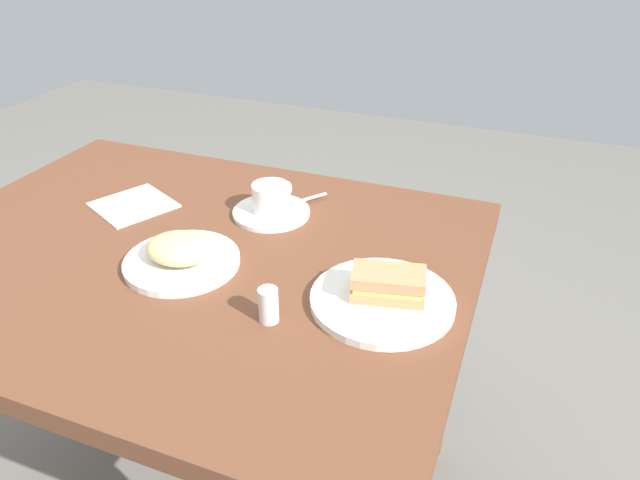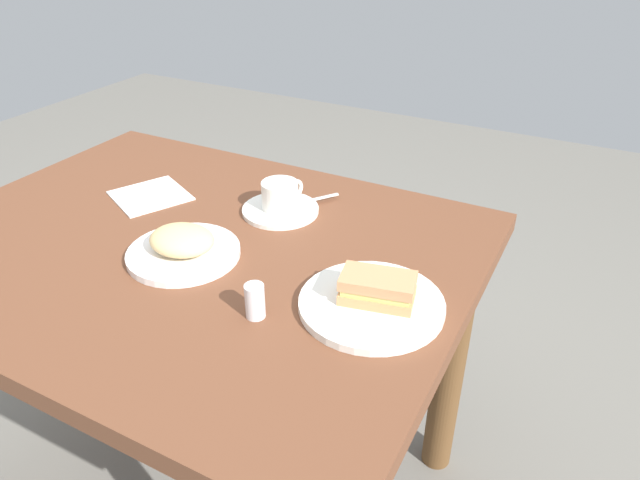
{
  "view_description": "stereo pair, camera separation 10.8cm",
  "coord_description": "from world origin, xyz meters",
  "px_view_note": "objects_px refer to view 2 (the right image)",
  "views": [
    {
      "loc": [
        0.58,
        -0.79,
        1.32
      ],
      "look_at": [
        0.25,
        0.08,
        0.77
      ],
      "focal_mm": 32.66,
      "sensor_mm": 36.0,
      "label": 1
    },
    {
      "loc": [
        0.68,
        -0.74,
        1.32
      ],
      "look_at": [
        0.25,
        0.08,
        0.77
      ],
      "focal_mm": 32.66,
      "sensor_mm": 36.0,
      "label": 2
    }
  ],
  "objects_px": {
    "dining_table": "(197,297)",
    "sandwich_plate": "(371,304)",
    "sandwich_front": "(378,288)",
    "coffee_cup": "(281,194)",
    "side_plate": "(184,253)",
    "napkin": "(150,196)",
    "coffee_saucer": "(281,210)",
    "salt_shaker": "(255,301)",
    "spoon": "(311,200)"
  },
  "relations": [
    {
      "from": "dining_table",
      "to": "sandwich_plate",
      "type": "height_order",
      "value": "sandwich_plate"
    },
    {
      "from": "sandwich_front",
      "to": "coffee_cup",
      "type": "distance_m",
      "value": 0.38
    },
    {
      "from": "side_plate",
      "to": "napkin",
      "type": "distance_m",
      "value": 0.28
    },
    {
      "from": "coffee_saucer",
      "to": "side_plate",
      "type": "bearing_deg",
      "value": -106.24
    },
    {
      "from": "sandwich_front",
      "to": "coffee_saucer",
      "type": "height_order",
      "value": "sandwich_front"
    },
    {
      "from": "salt_shaker",
      "to": "sandwich_plate",
      "type": "bearing_deg",
      "value": 34.4
    },
    {
      "from": "spoon",
      "to": "coffee_saucer",
      "type": "bearing_deg",
      "value": -125.3
    },
    {
      "from": "sandwich_front",
      "to": "side_plate",
      "type": "height_order",
      "value": "sandwich_front"
    },
    {
      "from": "coffee_saucer",
      "to": "spoon",
      "type": "bearing_deg",
      "value": 54.7
    },
    {
      "from": "sandwich_plate",
      "to": "spoon",
      "type": "height_order",
      "value": "spoon"
    },
    {
      "from": "dining_table",
      "to": "sandwich_plate",
      "type": "xyz_separation_m",
      "value": [
        0.4,
        -0.03,
        0.14
      ]
    },
    {
      "from": "dining_table",
      "to": "coffee_cup",
      "type": "xyz_separation_m",
      "value": [
        0.1,
        0.19,
        0.18
      ]
    },
    {
      "from": "sandwich_plate",
      "to": "sandwich_front",
      "type": "xyz_separation_m",
      "value": [
        0.01,
        0.01,
        0.03
      ]
    },
    {
      "from": "spoon",
      "to": "dining_table",
      "type": "bearing_deg",
      "value": -118.91
    },
    {
      "from": "sandwich_plate",
      "to": "sandwich_front",
      "type": "height_order",
      "value": "sandwich_front"
    },
    {
      "from": "sandwich_plate",
      "to": "salt_shaker",
      "type": "relative_size",
      "value": 4.04
    },
    {
      "from": "spoon",
      "to": "napkin",
      "type": "relative_size",
      "value": 0.58
    },
    {
      "from": "spoon",
      "to": "side_plate",
      "type": "distance_m",
      "value": 0.32
    },
    {
      "from": "spoon",
      "to": "napkin",
      "type": "xyz_separation_m",
      "value": [
        -0.34,
        -0.13,
        -0.01
      ]
    },
    {
      "from": "sandwich_plate",
      "to": "salt_shaker",
      "type": "height_order",
      "value": "salt_shaker"
    },
    {
      "from": "sandwich_front",
      "to": "salt_shaker",
      "type": "height_order",
      "value": "sandwich_front"
    },
    {
      "from": "napkin",
      "to": "salt_shaker",
      "type": "xyz_separation_m",
      "value": [
        0.45,
        -0.25,
        0.03
      ]
    },
    {
      "from": "sandwich_plate",
      "to": "coffee_saucer",
      "type": "bearing_deg",
      "value": 144.57
    },
    {
      "from": "sandwich_front",
      "to": "coffee_saucer",
      "type": "xyz_separation_m",
      "value": [
        -0.31,
        0.21,
        -0.03
      ]
    },
    {
      "from": "spoon",
      "to": "napkin",
      "type": "bearing_deg",
      "value": -158.75
    },
    {
      "from": "side_plate",
      "to": "salt_shaker",
      "type": "height_order",
      "value": "salt_shaker"
    },
    {
      "from": "dining_table",
      "to": "napkin",
      "type": "relative_size",
      "value": 7.27
    },
    {
      "from": "sandwich_plate",
      "to": "coffee_saucer",
      "type": "xyz_separation_m",
      "value": [
        -0.31,
        0.22,
        -0.0
      ]
    },
    {
      "from": "dining_table",
      "to": "napkin",
      "type": "height_order",
      "value": "napkin"
    },
    {
      "from": "coffee_saucer",
      "to": "coffee_cup",
      "type": "height_order",
      "value": "coffee_cup"
    },
    {
      "from": "sandwich_plate",
      "to": "side_plate",
      "type": "xyz_separation_m",
      "value": [
        -0.37,
        -0.02,
        0.0
      ]
    },
    {
      "from": "side_plate",
      "to": "napkin",
      "type": "xyz_separation_m",
      "value": [
        -0.23,
        0.16,
        -0.01
      ]
    },
    {
      "from": "coffee_saucer",
      "to": "side_plate",
      "type": "distance_m",
      "value": 0.25
    },
    {
      "from": "sandwich_front",
      "to": "spoon",
      "type": "relative_size",
      "value": 1.5
    },
    {
      "from": "spoon",
      "to": "sandwich_front",
      "type": "bearing_deg",
      "value": -45.19
    },
    {
      "from": "side_plate",
      "to": "salt_shaker",
      "type": "xyz_separation_m",
      "value": [
        0.22,
        -0.09,
        0.02
      ]
    },
    {
      "from": "sandwich_plate",
      "to": "spoon",
      "type": "relative_size",
      "value": 2.76
    },
    {
      "from": "coffee_saucer",
      "to": "coffee_cup",
      "type": "distance_m",
      "value": 0.04
    },
    {
      "from": "sandwich_plate",
      "to": "dining_table",
      "type": "bearing_deg",
      "value": 175.95
    },
    {
      "from": "napkin",
      "to": "salt_shaker",
      "type": "distance_m",
      "value": 0.51
    },
    {
      "from": "side_plate",
      "to": "coffee_saucer",
      "type": "bearing_deg",
      "value": 73.76
    },
    {
      "from": "spoon",
      "to": "salt_shaker",
      "type": "distance_m",
      "value": 0.4
    },
    {
      "from": "sandwich_plate",
      "to": "coffee_cup",
      "type": "relative_size",
      "value": 2.33
    },
    {
      "from": "side_plate",
      "to": "salt_shaker",
      "type": "relative_size",
      "value": 3.55
    },
    {
      "from": "coffee_cup",
      "to": "salt_shaker",
      "type": "bearing_deg",
      "value": -65.45
    },
    {
      "from": "salt_shaker",
      "to": "dining_table",
      "type": "bearing_deg",
      "value": 151.04
    },
    {
      "from": "spoon",
      "to": "napkin",
      "type": "distance_m",
      "value": 0.37
    },
    {
      "from": "dining_table",
      "to": "salt_shaker",
      "type": "height_order",
      "value": "salt_shaker"
    },
    {
      "from": "dining_table",
      "to": "sandwich_plate",
      "type": "relative_size",
      "value": 4.54
    },
    {
      "from": "sandwich_front",
      "to": "coffee_saucer",
      "type": "bearing_deg",
      "value": 145.94
    }
  ]
}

